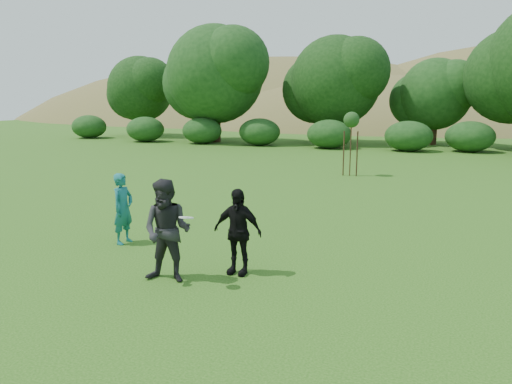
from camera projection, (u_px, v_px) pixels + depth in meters
ground at (201, 271)px, 10.13m from camera, size 120.00×120.00×0.00m
player_teal at (123, 209)px, 11.90m from camera, size 0.44×0.64×1.70m
player_grey at (167, 231)px, 9.39m from camera, size 1.05×0.87×1.97m
player_black at (237, 231)px, 9.82m from camera, size 1.02×0.44×1.73m
frisbee at (186, 218)px, 8.98m from camera, size 0.27×0.27×0.08m
sapling at (351, 122)px, 21.98m from camera, size 0.70×0.70×2.85m
hillside at (414, 202)px, 75.00m from camera, size 150.00×72.00×52.00m
tree_row at (438, 77)px, 34.21m from camera, size 53.92×10.38×9.62m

